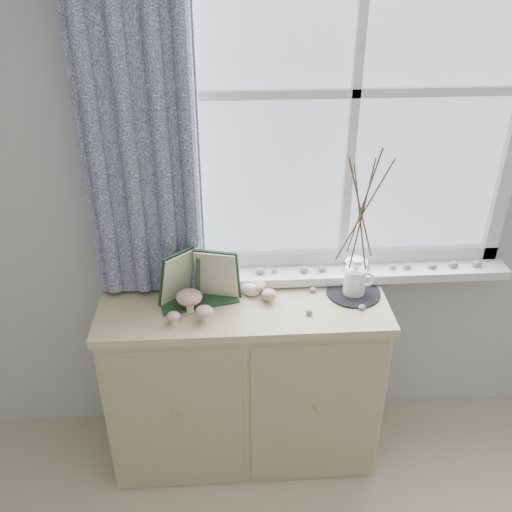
# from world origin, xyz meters

# --- Properties ---
(sideboard) EXTENTS (1.20, 0.45, 0.85)m
(sideboard) POSITION_xyz_m (-0.15, 1.75, 0.43)
(sideboard) COLOR #C2B688
(sideboard) RESTS_ON ground
(botanical_book) EXTENTS (0.39, 0.21, 0.26)m
(botanical_book) POSITION_xyz_m (-0.33, 1.73, 0.98)
(botanical_book) COLOR #1C3A23
(botanical_book) RESTS_ON sideboard
(toadstool_cluster) EXTENTS (0.18, 0.16, 0.10)m
(toadstool_cluster) POSITION_xyz_m (-0.36, 1.68, 0.91)
(toadstool_cluster) COLOR white
(toadstool_cluster) RESTS_ON sideboard
(wooden_eggs) EXTENTS (0.10, 0.12, 0.08)m
(wooden_eggs) POSITION_xyz_m (-0.06, 1.80, 0.88)
(wooden_eggs) COLOR tan
(wooden_eggs) RESTS_ON sideboard
(songbird_figurine) EXTENTS (0.13, 0.10, 0.06)m
(songbird_figurine) POSITION_xyz_m (-0.12, 1.81, 0.88)
(songbird_figurine) COLOR silver
(songbird_figurine) RESTS_ON sideboard
(crocheted_doily) EXTENTS (0.23, 0.23, 0.01)m
(crocheted_doily) POSITION_xyz_m (0.32, 1.79, 0.85)
(crocheted_doily) COLOR black
(crocheted_doily) RESTS_ON sideboard
(twig_pitcher) EXTENTS (0.29, 0.29, 0.69)m
(twig_pitcher) POSITION_xyz_m (0.32, 1.79, 1.25)
(twig_pitcher) COLOR white
(twig_pitcher) RESTS_ON crocheted_doily
(sideboard_pebbles) EXTENTS (0.33, 0.23, 0.02)m
(sideboard_pebbles) POSITION_xyz_m (0.15, 1.75, 0.86)
(sideboard_pebbles) COLOR gray
(sideboard_pebbles) RESTS_ON sideboard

